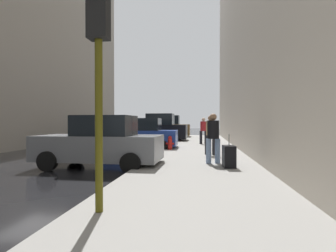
{
  "coord_description": "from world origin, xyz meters",
  "views": [
    {
      "loc": [
        6.11,
        -9.24,
        1.55
      ],
      "look_at": [
        4.14,
        5.82,
        1.35
      ],
      "focal_mm": 28.0,
      "sensor_mm": 36.0,
      "label": 1
    }
  ],
  "objects": [
    {
      "name": "pedestrian_in_jeans",
      "position": [
        6.48,
        -0.16,
        1.1
      ],
      "size": [
        0.53,
        0.5,
        1.71
      ],
      "color": "#728CB2",
      "rests_on": "sidewalk"
    },
    {
      "name": "traffic_light",
      "position": [
        4.5,
        -5.31,
        2.76
      ],
      "size": [
        0.32,
        0.32,
        3.6
      ],
      "color": "#514C0F",
      "rests_on": "sidewalk"
    },
    {
      "name": "parked_bronze_suv",
      "position": [
        2.65,
        16.69,
        1.03
      ],
      "size": [
        4.61,
        2.09,
        2.25
      ],
      "color": "brown",
      "rests_on": "ground_plane"
    },
    {
      "name": "parked_gray_coupe",
      "position": [
        2.65,
        -0.6,
        0.85
      ],
      "size": [
        4.22,
        2.1,
        1.79
      ],
      "color": "slate",
      "rests_on": "ground_plane"
    },
    {
      "name": "ground_plane",
      "position": [
        0.0,
        0.0,
        0.0
      ],
      "size": [
        120.0,
        120.0,
        0.0
      ],
      "primitive_type": "plane",
      "color": "black"
    },
    {
      "name": "parked_blue_sedan",
      "position": [
        2.65,
        5.22,
        0.85
      ],
      "size": [
        4.25,
        2.14,
        1.79
      ],
      "color": "navy",
      "rests_on": "ground_plane"
    },
    {
      "name": "fire_hydrant",
      "position": [
        4.45,
        4.24,
        0.5
      ],
      "size": [
        0.42,
        0.22,
        0.7
      ],
      "color": "red",
      "rests_on": "sidewalk"
    },
    {
      "name": "parked_black_suv",
      "position": [
        2.65,
        11.35,
        1.03
      ],
      "size": [
        4.63,
        2.13,
        2.25
      ],
      "color": "black",
      "rests_on": "ground_plane"
    },
    {
      "name": "sidewalk",
      "position": [
        6.0,
        0.0,
        0.07
      ],
      "size": [
        4.0,
        40.0,
        0.15
      ],
      "primitive_type": "cube",
      "color": "gray",
      "rests_on": "ground_plane"
    },
    {
      "name": "rolling_suitcase",
      "position": [
        6.94,
        -0.9,
        0.49
      ],
      "size": [
        0.4,
        0.58,
        1.04
      ],
      "color": "black",
      "rests_on": "sidewalk"
    },
    {
      "name": "pedestrian_in_tan_coat",
      "position": [
        6.47,
        2.3,
        1.1
      ],
      "size": [
        0.53,
        0.47,
        1.71
      ],
      "color": "black",
      "rests_on": "sidewalk"
    },
    {
      "name": "pedestrian_in_red_jacket",
      "position": [
        6.18,
        8.0,
        1.1
      ],
      "size": [
        0.51,
        0.43,
        1.71
      ],
      "color": "black",
      "rests_on": "sidewalk"
    }
  ]
}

